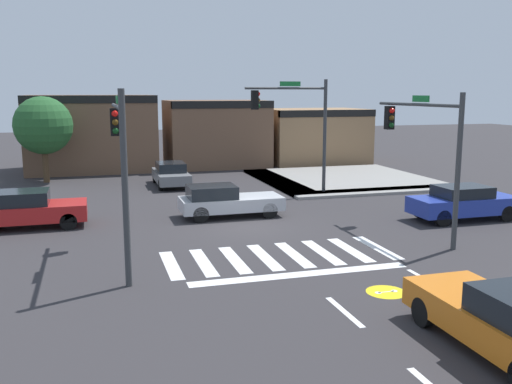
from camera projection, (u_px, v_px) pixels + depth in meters
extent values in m
plane|color=#302D30|center=(244.00, 225.00, 22.83)|extent=(120.00, 120.00, 0.00)
cube|color=silver|center=(171.00, 265.00, 17.58)|extent=(0.43, 3.04, 0.01)
cube|color=silver|center=(203.00, 262.00, 17.87)|extent=(0.43, 3.04, 0.01)
cube|color=silver|center=(235.00, 260.00, 18.15)|extent=(0.43, 3.04, 0.01)
cube|color=silver|center=(265.00, 257.00, 18.43)|extent=(0.43, 3.04, 0.01)
cube|color=silver|center=(294.00, 254.00, 18.71)|extent=(0.43, 3.04, 0.01)
cube|color=silver|center=(323.00, 252.00, 19.00)|extent=(0.43, 3.04, 0.01)
cube|color=silver|center=(350.00, 250.00, 19.28)|extent=(0.43, 3.04, 0.01)
cube|color=silver|center=(377.00, 247.00, 19.56)|extent=(0.43, 3.04, 0.01)
cube|color=white|center=(301.00, 274.00, 16.68)|extent=(6.80, 0.50, 0.01)
cube|color=white|center=(344.00, 312.00, 13.85)|extent=(0.16, 2.00, 0.01)
cylinder|color=yellow|center=(386.00, 292.00, 15.21)|extent=(1.10, 1.10, 0.01)
cylinder|color=white|center=(378.00, 293.00, 15.14)|extent=(0.18, 0.18, 0.00)
cylinder|color=white|center=(394.00, 291.00, 15.28)|extent=(0.18, 0.18, 0.00)
cube|color=white|center=(386.00, 292.00, 15.21)|extent=(0.49, 0.04, 0.00)
cube|color=gray|center=(380.00, 191.00, 30.21)|extent=(10.00, 1.60, 0.15)
cube|color=gray|center=(278.00, 181.00, 33.59)|extent=(1.60, 10.00, 0.15)
cube|color=gray|center=(342.00, 178.00, 34.75)|extent=(10.00, 10.00, 0.15)
cube|color=brown|center=(92.00, 133.00, 38.75)|extent=(8.47, 6.02, 5.13)
cube|color=black|center=(90.00, 99.00, 35.69)|extent=(8.47, 0.50, 0.50)
cube|color=brown|center=(216.00, 133.00, 40.97)|extent=(7.08, 5.58, 4.75)
cube|color=black|center=(223.00, 105.00, 38.15)|extent=(7.08, 0.50, 0.50)
cube|color=#93704C|center=(314.00, 136.00, 43.11)|extent=(7.40, 5.48, 4.07)
cube|color=black|center=(328.00, 113.00, 40.40)|extent=(7.40, 0.50, 0.50)
cylinder|color=#383A3D|center=(458.00, 173.00, 18.88)|extent=(0.18, 0.18, 5.33)
cylinder|color=#383A3D|center=(416.00, 105.00, 21.08)|extent=(0.12, 5.48, 0.12)
cube|color=black|center=(389.00, 118.00, 23.03)|extent=(0.32, 0.32, 0.95)
sphere|color=red|center=(392.00, 111.00, 22.82)|extent=(0.22, 0.22, 0.22)
sphere|color=#4C330C|center=(392.00, 118.00, 22.87)|extent=(0.22, 0.22, 0.22)
sphere|color=#0C3814|center=(391.00, 125.00, 22.92)|extent=(0.22, 0.22, 0.22)
cube|color=#197233|center=(421.00, 99.00, 20.78)|extent=(0.03, 1.10, 0.24)
cylinder|color=#383A3D|center=(125.00, 190.00, 15.21)|extent=(0.18, 0.18, 5.43)
cylinder|color=#383A3D|center=(117.00, 107.00, 17.54)|extent=(0.12, 5.74, 0.12)
cube|color=black|center=(115.00, 122.00, 19.47)|extent=(0.32, 0.32, 0.95)
sphere|color=red|center=(115.00, 114.00, 19.25)|extent=(0.22, 0.22, 0.22)
sphere|color=#4C330C|center=(115.00, 122.00, 19.31)|extent=(0.22, 0.22, 0.22)
sphere|color=#0C3814|center=(116.00, 131.00, 19.36)|extent=(0.22, 0.22, 0.22)
cube|color=#197233|center=(117.00, 100.00, 17.23)|extent=(0.03, 1.10, 0.24)
cylinder|color=#383A3D|center=(325.00, 138.00, 29.34)|extent=(0.18, 0.18, 5.98)
cylinder|color=#383A3D|center=(286.00, 88.00, 28.30)|extent=(4.31, 0.12, 0.12)
cube|color=black|center=(255.00, 100.00, 27.95)|extent=(0.32, 0.32, 0.95)
sphere|color=red|center=(258.00, 94.00, 27.94)|extent=(0.22, 0.22, 0.22)
sphere|color=#4C330C|center=(258.00, 100.00, 27.99)|extent=(0.22, 0.22, 0.22)
sphere|color=#0C3814|center=(258.00, 106.00, 28.04)|extent=(0.22, 0.22, 0.22)
cube|color=#197233|center=(290.00, 84.00, 28.32)|extent=(1.10, 0.03, 0.24)
cube|color=slate|center=(171.00, 176.00, 32.33)|extent=(1.75, 4.26, 0.56)
cube|color=black|center=(171.00, 167.00, 32.25)|extent=(1.54, 2.04, 0.52)
cylinder|color=black|center=(188.00, 184.00, 31.22)|extent=(0.22, 0.61, 0.61)
cylinder|color=black|center=(161.00, 185.00, 30.79)|extent=(0.22, 0.61, 0.61)
cylinder|color=black|center=(180.00, 176.00, 33.96)|extent=(0.22, 0.61, 0.61)
cylinder|color=black|center=(155.00, 178.00, 33.53)|extent=(0.22, 0.61, 0.61)
cube|color=red|center=(29.00, 212.00, 22.35)|extent=(4.42, 1.87, 0.65)
cube|color=black|center=(19.00, 198.00, 22.15)|extent=(2.21, 1.65, 0.54)
cylinder|color=black|center=(70.00, 213.00, 23.59)|extent=(0.67, 0.22, 0.67)
cylinder|color=black|center=(69.00, 221.00, 22.03)|extent=(0.67, 0.22, 0.67)
cube|color=orange|center=(502.00, 323.00, 11.60)|extent=(1.83, 4.74, 0.64)
cylinder|color=black|center=(423.00, 312.00, 12.95)|extent=(0.22, 0.68, 0.68)
cylinder|color=black|center=(482.00, 305.00, 13.39)|extent=(0.22, 0.68, 0.68)
cube|color=#B7BABF|center=(231.00, 203.00, 24.35)|extent=(4.40, 1.82, 0.56)
cube|color=black|center=(212.00, 192.00, 24.02)|extent=(2.02, 1.60, 0.54)
cylinder|color=black|center=(259.00, 204.00, 25.57)|extent=(0.67, 0.22, 0.67)
cylinder|color=black|center=(270.00, 211.00, 24.06)|extent=(0.67, 0.22, 0.67)
cylinder|color=black|center=(194.00, 207.00, 24.74)|extent=(0.67, 0.22, 0.67)
cylinder|color=black|center=(201.00, 215.00, 23.23)|extent=(0.67, 0.22, 0.67)
cube|color=#23389E|center=(464.00, 205.00, 23.71)|extent=(4.52, 1.81, 0.69)
cube|color=black|center=(462.00, 191.00, 23.58)|extent=(2.13, 1.59, 0.47)
cylinder|color=black|center=(443.00, 218.00, 22.59)|extent=(0.68, 0.22, 0.68)
cylinder|color=black|center=(421.00, 210.00, 24.09)|extent=(0.68, 0.22, 0.68)
cylinder|color=black|center=(507.00, 214.00, 23.43)|extent=(0.68, 0.22, 0.68)
cylinder|color=black|center=(481.00, 206.00, 24.94)|extent=(0.68, 0.22, 0.68)
cylinder|color=#4C3823|center=(45.00, 159.00, 33.46)|extent=(0.36, 0.36, 2.80)
sphere|color=#235628|center=(43.00, 125.00, 33.11)|extent=(3.41, 3.41, 3.41)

